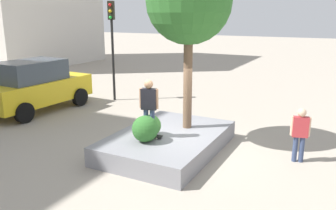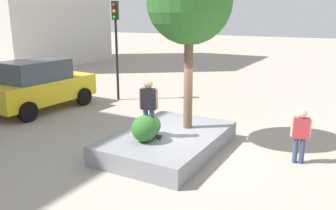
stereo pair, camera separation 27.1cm
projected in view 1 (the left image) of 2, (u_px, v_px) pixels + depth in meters
ground_plane at (177, 149)px, 10.89m from camera, size 120.00×120.00×0.00m
planter_ledge at (168, 142)px, 10.74m from camera, size 4.33×2.94×0.56m
plaza_tree at (189, 2)px, 10.25m from camera, size 2.58×2.58×5.22m
boxwood_shrub at (150, 125)px, 10.36m from camera, size 0.66×0.66×0.66m
hedge_clump at (145, 129)px, 9.88m from camera, size 0.76×0.76×0.76m
skateboard at (149, 136)px, 10.29m from camera, size 0.34×0.82×0.07m
skateboarder at (149, 104)px, 10.04m from camera, size 0.30×0.55×1.67m
taxi_cab at (35, 86)px, 14.97m from camera, size 4.86×2.39×2.23m
traffic_light_corner at (112, 34)px, 16.39m from camera, size 0.37×0.34×4.73m
bystander_watching at (300, 131)px, 9.75m from camera, size 0.28×0.53×1.59m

